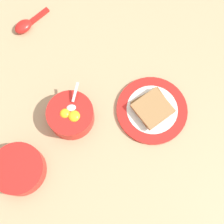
# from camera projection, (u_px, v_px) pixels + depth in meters

# --- Properties ---
(ground_plane) EXTENTS (3.00, 3.00, 0.00)m
(ground_plane) POSITION_uv_depth(u_px,v_px,m) (81.00, 93.00, 0.92)
(ground_plane) COLOR tan
(egg_bowl) EXTENTS (0.13, 0.14, 0.09)m
(egg_bowl) POSITION_uv_depth(u_px,v_px,m) (71.00, 115.00, 0.87)
(egg_bowl) COLOR red
(egg_bowl) RESTS_ON ground_plane
(toast_plate) EXTENTS (0.20, 0.20, 0.01)m
(toast_plate) POSITION_uv_depth(u_px,v_px,m) (152.00, 110.00, 0.90)
(toast_plate) COLOR red
(toast_plate) RESTS_ON ground_plane
(toast_sandwich) EXTENTS (0.12, 0.13, 0.02)m
(toast_sandwich) POSITION_uv_depth(u_px,v_px,m) (152.00, 108.00, 0.88)
(toast_sandwich) COLOR brown
(toast_sandwich) RESTS_ON toast_plate
(soup_spoon) EXTENTS (0.12, 0.10, 0.03)m
(soup_spoon) POSITION_uv_depth(u_px,v_px,m) (26.00, 25.00, 0.98)
(soup_spoon) COLOR red
(soup_spoon) RESTS_ON ground_plane
(congee_bowl) EXTENTS (0.14, 0.14, 0.05)m
(congee_bowl) POSITION_uv_depth(u_px,v_px,m) (19.00, 169.00, 0.82)
(congee_bowl) COLOR red
(congee_bowl) RESTS_ON ground_plane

